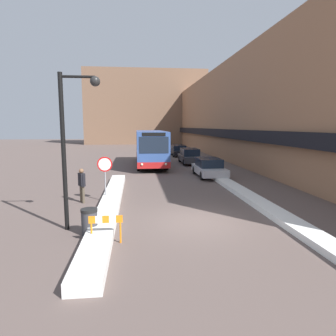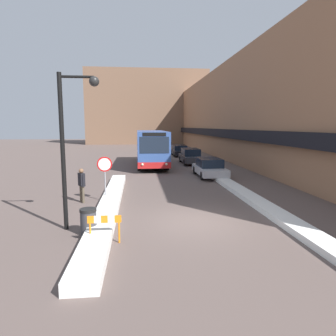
{
  "view_description": "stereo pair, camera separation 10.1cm",
  "coord_description": "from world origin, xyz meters",
  "px_view_note": "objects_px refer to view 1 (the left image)",
  "views": [
    {
      "loc": [
        -2.35,
        -11.48,
        3.84
      ],
      "look_at": [
        -0.51,
        5.6,
        1.43
      ],
      "focal_mm": 32.0,
      "sensor_mm": 36.0,
      "label": 1
    },
    {
      "loc": [
        -2.25,
        -11.49,
        3.84
      ],
      "look_at": [
        -0.51,
        5.6,
        1.43
      ],
      "focal_mm": 32.0,
      "sensor_mm": 36.0,
      "label": 2
    }
  ],
  "objects_px": {
    "stop_sign": "(105,169)",
    "pedestrian": "(82,182)",
    "city_bus": "(151,147)",
    "parked_car_front": "(209,167)",
    "trash_bin": "(89,222)",
    "parked_car_middle": "(190,156)",
    "construction_barricade": "(106,224)",
    "parked_car_back": "(179,150)",
    "street_lamp": "(71,133)"
  },
  "relations": [
    {
      "from": "city_bus",
      "to": "pedestrian",
      "type": "bearing_deg",
      "value": -106.43
    },
    {
      "from": "city_bus",
      "to": "trash_bin",
      "type": "relative_size",
      "value": 11.51
    },
    {
      "from": "city_bus",
      "to": "parked_car_middle",
      "type": "relative_size",
      "value": 2.24
    },
    {
      "from": "parked_car_middle",
      "to": "construction_barricade",
      "type": "xyz_separation_m",
      "value": [
        -6.57,
        -20.76,
        -0.1
      ]
    },
    {
      "from": "parked_car_front",
      "to": "pedestrian",
      "type": "distance_m",
      "value": 10.88
    },
    {
      "from": "parked_car_back",
      "to": "city_bus",
      "type": "bearing_deg",
      "value": -114.05
    },
    {
      "from": "parked_car_back",
      "to": "trash_bin",
      "type": "distance_m",
      "value": 28.93
    },
    {
      "from": "parked_car_middle",
      "to": "construction_barricade",
      "type": "relative_size",
      "value": 4.44
    },
    {
      "from": "parked_car_middle",
      "to": "trash_bin",
      "type": "xyz_separation_m",
      "value": [
        -7.23,
        -19.9,
        -0.28
      ]
    },
    {
      "from": "parked_car_front",
      "to": "trash_bin",
      "type": "height_order",
      "value": "parked_car_front"
    },
    {
      "from": "stop_sign",
      "to": "construction_barricade",
      "type": "bearing_deg",
      "value": -84.33
    },
    {
      "from": "parked_car_back",
      "to": "construction_barricade",
      "type": "relative_size",
      "value": 4.38
    },
    {
      "from": "parked_car_front",
      "to": "pedestrian",
      "type": "height_order",
      "value": "pedestrian"
    },
    {
      "from": "street_lamp",
      "to": "pedestrian",
      "type": "height_order",
      "value": "street_lamp"
    },
    {
      "from": "street_lamp",
      "to": "construction_barricade",
      "type": "height_order",
      "value": "street_lamp"
    },
    {
      "from": "trash_bin",
      "to": "construction_barricade",
      "type": "xyz_separation_m",
      "value": [
        0.66,
        -0.87,
        0.19
      ]
    },
    {
      "from": "parked_car_middle",
      "to": "stop_sign",
      "type": "relative_size",
      "value": 2.11
    },
    {
      "from": "city_bus",
      "to": "stop_sign",
      "type": "bearing_deg",
      "value": -102.07
    },
    {
      "from": "parked_car_front",
      "to": "stop_sign",
      "type": "relative_size",
      "value": 1.93
    },
    {
      "from": "parked_car_middle",
      "to": "construction_barricade",
      "type": "height_order",
      "value": "parked_car_middle"
    },
    {
      "from": "city_bus",
      "to": "trash_bin",
      "type": "height_order",
      "value": "city_bus"
    },
    {
      "from": "parked_car_middle",
      "to": "pedestrian",
      "type": "height_order",
      "value": "pedestrian"
    },
    {
      "from": "stop_sign",
      "to": "construction_barricade",
      "type": "height_order",
      "value": "stop_sign"
    },
    {
      "from": "stop_sign",
      "to": "trash_bin",
      "type": "relative_size",
      "value": 2.44
    },
    {
      "from": "city_bus",
      "to": "construction_barricade",
      "type": "height_order",
      "value": "city_bus"
    },
    {
      "from": "city_bus",
      "to": "street_lamp",
      "type": "height_order",
      "value": "street_lamp"
    },
    {
      "from": "stop_sign",
      "to": "pedestrian",
      "type": "distance_m",
      "value": 1.32
    },
    {
      "from": "parked_car_middle",
      "to": "stop_sign",
      "type": "height_order",
      "value": "stop_sign"
    },
    {
      "from": "stop_sign",
      "to": "construction_barricade",
      "type": "xyz_separation_m",
      "value": [
        0.56,
        -5.6,
        -1.01
      ]
    },
    {
      "from": "parked_car_back",
      "to": "street_lamp",
      "type": "height_order",
      "value": "street_lamp"
    },
    {
      "from": "trash_bin",
      "to": "parked_car_back",
      "type": "bearing_deg",
      "value": 75.54
    },
    {
      "from": "parked_car_back",
      "to": "trash_bin",
      "type": "xyz_separation_m",
      "value": [
        -7.23,
        -28.02,
        -0.22
      ]
    },
    {
      "from": "street_lamp",
      "to": "trash_bin",
      "type": "distance_m",
      "value": 3.24
    },
    {
      "from": "parked_car_front",
      "to": "pedestrian",
      "type": "relative_size",
      "value": 2.57
    },
    {
      "from": "city_bus",
      "to": "parked_car_front",
      "type": "relative_size",
      "value": 2.45
    },
    {
      "from": "stop_sign",
      "to": "street_lamp",
      "type": "height_order",
      "value": "street_lamp"
    },
    {
      "from": "parked_car_front",
      "to": "parked_car_back",
      "type": "height_order",
      "value": "parked_car_front"
    },
    {
      "from": "city_bus",
      "to": "pedestrian",
      "type": "height_order",
      "value": "city_bus"
    },
    {
      "from": "city_bus",
      "to": "pedestrian",
      "type": "xyz_separation_m",
      "value": [
        -4.16,
        -14.11,
        -0.77
      ]
    },
    {
      "from": "parked_car_middle",
      "to": "trash_bin",
      "type": "relative_size",
      "value": 5.14
    },
    {
      "from": "stop_sign",
      "to": "street_lamp",
      "type": "distance_m",
      "value": 4.54
    },
    {
      "from": "trash_bin",
      "to": "parked_car_front",
      "type": "bearing_deg",
      "value": 58.36
    },
    {
      "from": "city_bus",
      "to": "stop_sign",
      "type": "xyz_separation_m",
      "value": [
        -3.01,
        -14.06,
        -0.13
      ]
    },
    {
      "from": "parked_car_back",
      "to": "street_lamp",
      "type": "relative_size",
      "value": 0.84
    },
    {
      "from": "parked_car_middle",
      "to": "pedestrian",
      "type": "bearing_deg",
      "value": -118.55
    },
    {
      "from": "pedestrian",
      "to": "construction_barricade",
      "type": "distance_m",
      "value": 5.82
    },
    {
      "from": "construction_barricade",
      "to": "city_bus",
      "type": "bearing_deg",
      "value": 82.89
    },
    {
      "from": "parked_car_front",
      "to": "construction_barricade",
      "type": "xyz_separation_m",
      "value": [
        -6.57,
        -12.59,
        -0.04
      ]
    },
    {
      "from": "pedestrian",
      "to": "trash_bin",
      "type": "relative_size",
      "value": 1.83
    },
    {
      "from": "city_bus",
      "to": "pedestrian",
      "type": "distance_m",
      "value": 14.73
    }
  ]
}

